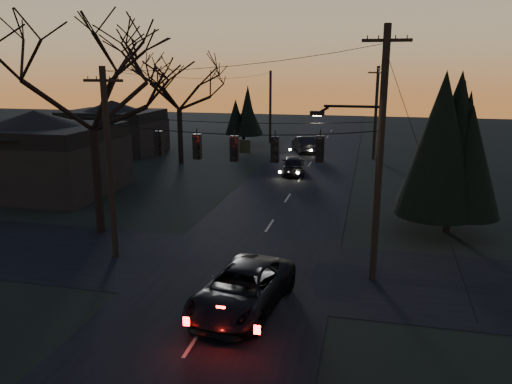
% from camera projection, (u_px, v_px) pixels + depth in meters
% --- Properties ---
extents(main_road, '(8.00, 120.00, 0.02)m').
position_uv_depth(main_road, '(282.00, 206.00, 31.06)').
color(main_road, black).
rests_on(main_road, ground).
extents(cross_road, '(60.00, 7.00, 0.02)m').
position_uv_depth(cross_road, '(242.00, 268.00, 21.61)').
color(cross_road, black).
rests_on(cross_road, ground).
extents(utility_pole_right, '(5.00, 0.30, 10.00)m').
position_uv_depth(utility_pole_right, '(372.00, 280.00, 20.42)').
color(utility_pole_right, black).
rests_on(utility_pole_right, ground).
extents(utility_pole_left, '(1.80, 0.30, 8.50)m').
position_uv_depth(utility_pole_left, '(116.00, 256.00, 22.91)').
color(utility_pole_left, black).
rests_on(utility_pole_left, ground).
extents(utility_pole_far_r, '(1.80, 0.30, 8.50)m').
position_uv_depth(utility_pole_far_r, '(373.00, 159.00, 46.87)').
color(utility_pole_far_r, black).
rests_on(utility_pole_far_r, ground).
extents(utility_pole_far_l, '(0.30, 0.30, 8.00)m').
position_uv_depth(utility_pole_far_l, '(270.00, 142.00, 56.92)').
color(utility_pole_far_l, black).
rests_on(utility_pole_far_l, ground).
extents(span_signal_assembly, '(11.50, 0.44, 1.55)m').
position_uv_depth(span_signal_assembly, '(236.00, 147.00, 20.37)').
color(span_signal_assembly, black).
rests_on(span_signal_assembly, ground).
extents(bare_tree_left, '(9.01, 9.01, 10.77)m').
position_uv_depth(bare_tree_left, '(90.00, 86.00, 24.44)').
color(bare_tree_left, black).
rests_on(bare_tree_left, ground).
extents(evergreen_right, '(4.23, 4.23, 7.74)m').
position_uv_depth(evergreen_right, '(454.00, 148.00, 25.20)').
color(evergreen_right, black).
rests_on(evergreen_right, ground).
extents(bare_tree_dist, '(7.14, 7.14, 9.58)m').
position_uv_depth(bare_tree_dist, '(178.00, 87.00, 43.17)').
color(bare_tree_dist, black).
rests_on(bare_tree_dist, ground).
extents(evergreen_dist, '(3.47, 3.47, 5.96)m').
position_uv_depth(evergreen_dist, '(243.00, 113.00, 54.23)').
color(evergreen_dist, black).
rests_on(evergreen_dist, ground).
extents(house_left_near, '(10.00, 8.00, 5.60)m').
position_uv_depth(house_left_near, '(38.00, 152.00, 34.06)').
color(house_left_near, black).
rests_on(house_left_near, ground).
extents(house_left_far, '(9.00, 7.00, 5.20)m').
position_uv_depth(house_left_far, '(114.00, 127.00, 49.87)').
color(house_left_far, black).
rests_on(house_left_far, ground).
extents(suv_near, '(3.32, 5.83, 1.54)m').
position_uv_depth(suv_near, '(242.00, 289.00, 17.76)').
color(suv_near, black).
rests_on(suv_near, ground).
extents(sedan_oncoming_a, '(2.36, 4.64, 1.51)m').
position_uv_depth(sedan_oncoming_a, '(293.00, 165.00, 40.14)').
color(sedan_oncoming_a, black).
rests_on(sedan_oncoming_a, ground).
extents(sedan_oncoming_b, '(3.25, 5.22, 1.62)m').
position_uv_depth(sedan_oncoming_b, '(304.00, 144.00, 50.37)').
color(sedan_oncoming_b, black).
rests_on(sedan_oncoming_b, ground).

